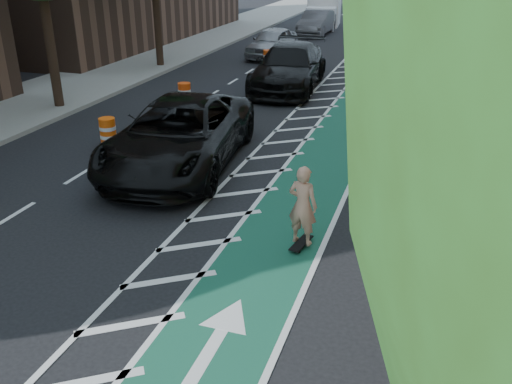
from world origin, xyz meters
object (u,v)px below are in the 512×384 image
at_px(skateboarder, 303,205).
at_px(suv_far, 289,67).
at_px(barrel_a, 108,132).
at_px(suv_near, 180,134).

distance_m(skateboarder, suv_far, 13.92).
relative_size(skateboarder, suv_far, 0.26).
xyz_separation_m(skateboarder, barrel_a, (-7.36, 4.29, -0.55)).
bearing_deg(suv_near, barrel_a, 156.94).
distance_m(suv_far, barrel_a, 9.69).
xyz_separation_m(suv_near, barrel_a, (-2.94, 0.86, -0.52)).
bearing_deg(skateboarder, suv_far, -62.62).
distance_m(skateboarder, barrel_a, 8.54).
xyz_separation_m(suv_near, suv_far, (0.47, 9.91, 0.01)).
distance_m(suv_near, barrel_a, 3.11).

